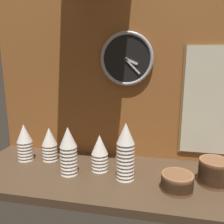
# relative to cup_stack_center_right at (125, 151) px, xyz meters

# --- Properties ---
(ground_plane) EXTENTS (1.60, 0.56, 0.04)m
(ground_plane) POSITION_rel_cup_stack_center_right_xyz_m (-0.04, 0.04, -0.16)
(ground_plane) COLOR #4C3826
(wall_tiled_back) EXTENTS (1.60, 0.03, 1.05)m
(wall_tiled_back) POSITION_rel_cup_stack_center_right_xyz_m (-0.04, 0.30, 0.38)
(wall_tiled_back) COLOR #A3602D
(wall_tiled_back) RESTS_ON ground_plane
(cup_stack_center_right) EXTENTS (0.09, 0.09, 0.29)m
(cup_stack_center_right) POSITION_rel_cup_stack_center_right_xyz_m (0.00, 0.00, 0.00)
(cup_stack_center_right) COLOR white
(cup_stack_center_right) RESTS_ON ground_plane
(cup_stack_left) EXTENTS (0.09, 0.09, 0.20)m
(cup_stack_left) POSITION_rel_cup_stack_center_right_xyz_m (-0.47, 0.13, -0.05)
(cup_stack_left) COLOR white
(cup_stack_left) RESTS_ON ground_plane
(cup_stack_center_left) EXTENTS (0.09, 0.09, 0.25)m
(cup_stack_center_left) POSITION_rel_cup_stack_center_right_xyz_m (-0.29, -0.01, -0.02)
(cup_stack_center_left) COLOR white
(cup_stack_center_left) RESTS_ON ground_plane
(cup_stack_center) EXTENTS (0.09, 0.09, 0.20)m
(cup_stack_center) POSITION_rel_cup_stack_center_right_xyz_m (-0.15, 0.06, -0.05)
(cup_stack_center) COLOR white
(cup_stack_center) RESTS_ON ground_plane
(cup_stack_far_left) EXTENTS (0.09, 0.09, 0.22)m
(cup_stack_far_left) POSITION_rel_cup_stack_center_right_xyz_m (-0.61, 0.10, -0.04)
(cup_stack_far_left) COLOR white
(cup_stack_far_left) RESTS_ON ground_plane
(bowl_stack_right) EXTENTS (0.15, 0.15, 0.08)m
(bowl_stack_right) POSITION_rel_cup_stack_center_right_xyz_m (0.25, -0.06, -0.10)
(bowl_stack_right) COLOR brown
(bowl_stack_right) RESTS_ON ground_plane
(bowl_stack_far_right) EXTENTS (0.15, 0.15, 0.12)m
(bowl_stack_far_right) POSITION_rel_cup_stack_center_right_xyz_m (0.42, 0.03, -0.08)
(bowl_stack_far_right) COLOR brown
(bowl_stack_far_right) RESTS_ON ground_plane
(wall_clock) EXTENTS (0.30, 0.03, 0.30)m
(wall_clock) POSITION_rel_cup_stack_center_right_xyz_m (-0.04, 0.27, 0.44)
(wall_clock) COLOR black
(menu_board) EXTENTS (0.40, 0.01, 0.61)m
(menu_board) POSITION_rel_cup_stack_center_right_xyz_m (0.47, 0.28, 0.21)
(menu_board) COLOR olive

